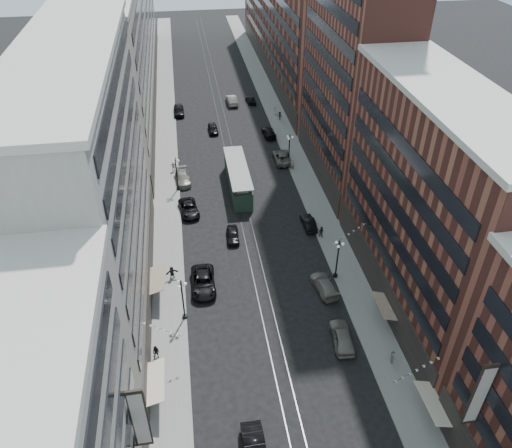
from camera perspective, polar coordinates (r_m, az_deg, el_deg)
ground at (r=82.71m, az=-2.56°, el=6.23°), size 220.00×220.00×0.00m
sidewalk_west at (r=91.23m, az=-10.26°, el=8.75°), size 4.00×180.00×0.15m
sidewalk_east at (r=92.96m, az=3.56°, el=9.82°), size 4.00×180.00×0.15m
rail_west at (r=91.42m, az=-3.74°, el=9.29°), size 0.12×180.00×0.02m
rail_east at (r=91.53m, az=-2.85°, el=9.35°), size 0.12×180.00×0.02m
building_west_mid at (r=52.93m, az=-18.05°, el=3.28°), size 8.00×36.00×28.00m
building_west_far at (r=111.43m, az=-14.38°, el=20.45°), size 8.00×90.00×26.00m
building_east_mid at (r=54.67m, az=19.22°, el=1.62°), size 8.00×30.00×24.00m
building_east_tower at (r=74.38m, az=11.32°, el=19.75°), size 8.00×26.00×42.00m
building_east_far at (r=122.39m, az=3.19°, el=22.29°), size 8.00×72.00×24.00m
lamppost_sw_far at (r=54.80m, az=-8.38°, el=-8.39°), size 1.03×1.14×5.52m
lamppost_sw_mid at (r=76.54m, az=-9.07°, el=5.80°), size 1.03×1.14×5.52m
lamppost_se_far at (r=60.01m, az=9.30°, el=-3.84°), size 1.03×1.14×5.52m
lamppost_se_mid at (r=82.54m, az=3.81°, el=8.57°), size 1.03×1.14×5.52m
streetcar at (r=76.80m, az=-2.08°, el=5.20°), size 3.02×13.64×3.77m
car_2 at (r=59.72m, az=-6.04°, el=-6.61°), size 2.86×6.08×1.68m
car_4 at (r=54.27m, az=9.81°, el=-12.55°), size 2.53×5.29×1.75m
pedestrian_2 at (r=53.06m, az=-11.35°, el=-14.16°), size 0.89×0.70×1.61m
pedestrian_4 at (r=53.44m, az=15.33°, el=-14.41°), size 0.53×1.03×1.71m
car_7 at (r=72.31m, az=-7.67°, el=1.76°), size 3.15×5.62×1.48m
car_8 at (r=79.68m, az=-8.38°, el=5.25°), size 2.63×5.53×1.56m
car_9 at (r=103.26m, az=-8.83°, el=12.72°), size 2.10×5.08×1.72m
car_10 at (r=69.27m, az=6.02°, el=0.15°), size 1.61×4.32×1.41m
car_11 at (r=84.86m, az=2.99°, el=7.68°), size 2.75×5.87×1.62m
car_12 at (r=93.34m, az=1.46°, el=10.44°), size 2.27×5.14×1.47m
car_13 at (r=95.06m, az=-4.94°, el=10.80°), size 1.86×4.28×1.44m
car_14 at (r=107.07m, az=-2.78°, el=13.97°), size 2.17×5.39×1.74m
pedestrian_5 at (r=61.26m, az=-9.58°, el=-5.49°), size 1.62×0.81×1.68m
pedestrian_6 at (r=82.63m, az=-9.42°, el=6.52°), size 1.05×0.57×1.71m
pedestrian_7 at (r=67.45m, az=7.45°, el=-0.86°), size 0.85×0.80×1.57m
pedestrian_8 at (r=82.46m, az=4.15°, el=6.89°), size 0.74×0.59×1.76m
pedestrian_9 at (r=99.50m, az=2.73°, el=12.25°), size 1.14×0.81×1.63m
car_extra_0 at (r=59.69m, az=7.78°, el=-6.92°), size 2.76×5.41×1.50m
car_extra_1 at (r=66.74m, az=-2.68°, el=-1.26°), size 1.84×4.11×1.37m
car_extra_2 at (r=107.69m, az=-0.61°, el=14.05°), size 2.02×4.26×1.41m
pedestrian_extra_1 at (r=101.68m, az=2.24°, el=12.86°), size 1.00×0.78×1.81m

